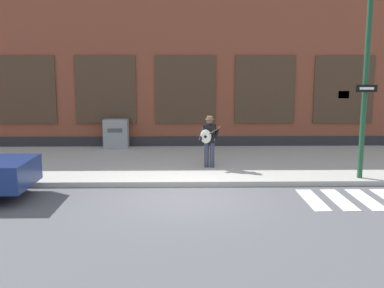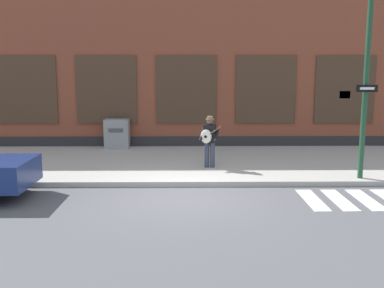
% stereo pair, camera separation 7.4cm
% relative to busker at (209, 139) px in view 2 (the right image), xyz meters
% --- Properties ---
extents(ground_plane, '(160.00, 160.00, 0.00)m').
position_rel_busker_xyz_m(ground_plane, '(-0.73, -2.90, -1.09)').
color(ground_plane, '#56565B').
extents(sidewalk, '(28.00, 5.95, 0.15)m').
position_rel_busker_xyz_m(sidewalk, '(-0.73, 1.11, -1.01)').
color(sidewalk, '#ADAAA3').
rests_on(sidewalk, ground).
extents(building_backdrop, '(28.00, 4.06, 7.37)m').
position_rel_busker_xyz_m(building_backdrop, '(-0.73, 6.07, 2.59)').
color(building_backdrop, brown).
rests_on(building_backdrop, ground).
extents(busker, '(0.72, 0.65, 1.66)m').
position_rel_busker_xyz_m(busker, '(0.00, 0.00, 0.00)').
color(busker, '#33384C').
rests_on(busker, sidewalk).
extents(traffic_light, '(0.60, 3.02, 5.57)m').
position_rel_busker_xyz_m(traffic_light, '(4.31, -2.53, 2.88)').
color(traffic_light, '#1E472D').
rests_on(traffic_light, sidewalk).
extents(utility_box, '(0.97, 0.61, 1.16)m').
position_rel_busker_xyz_m(utility_box, '(-3.50, 3.63, -0.36)').
color(utility_box, gray).
rests_on(utility_box, sidewalk).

